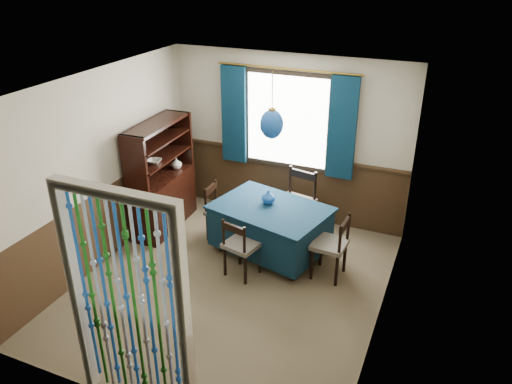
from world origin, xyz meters
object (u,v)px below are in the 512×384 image
at_px(sideboard, 162,191).
at_px(chair_left, 220,210).
at_px(vase_table, 268,197).
at_px(bowl_shelf, 154,161).
at_px(pendant_lamp, 272,124).
at_px(dining_table, 270,227).
at_px(chair_right, 332,245).
at_px(vase_sideboard, 176,163).
at_px(chair_far, 296,203).
at_px(chair_near, 241,246).

bearing_deg(sideboard, chair_left, -0.06).
height_order(vase_table, bowl_shelf, bowl_shelf).
relative_size(chair_left, pendant_lamp, 0.98).
height_order(sideboard, vase_table, sideboard).
bearing_deg(bowl_shelf, dining_table, 3.68).
distance_m(pendant_lamp, vase_table, 1.07).
bearing_deg(chair_right, vase_sideboard, 79.09).
bearing_deg(dining_table, chair_right, 0.90).
bearing_deg(pendant_lamp, vase_table, 125.70).
bearing_deg(chair_right, chair_left, 82.17).
bearing_deg(chair_left, bowl_shelf, -75.72).
bearing_deg(vase_table, pendant_lamp, -54.30).
bearing_deg(pendant_lamp, sideboard, 176.94).
bearing_deg(chair_far, chair_left, 37.61).
bearing_deg(bowl_shelf, chair_far, 21.35).
distance_m(sideboard, pendant_lamp, 2.17).
bearing_deg(pendant_lamp, bowl_shelf, -176.32).
distance_m(chair_left, vase_sideboard, 1.03).
xyz_separation_m(chair_near, chair_left, (-0.67, 0.75, -0.00)).
distance_m(dining_table, chair_far, 0.64).
distance_m(chair_left, pendant_lamp, 1.65).
xyz_separation_m(chair_near, pendant_lamp, (0.15, 0.62, 1.42)).
relative_size(chair_far, vase_sideboard, 5.30).
xyz_separation_m(chair_far, vase_sideboard, (-1.84, -0.17, 0.38)).
height_order(pendant_lamp, vase_sideboard, pendant_lamp).
bearing_deg(vase_sideboard, chair_near, -34.72).
height_order(bowl_shelf, vase_sideboard, bowl_shelf).
bearing_deg(bowl_shelf, chair_left, 15.40).
xyz_separation_m(chair_left, pendant_lamp, (0.83, -0.13, 1.42)).
bearing_deg(sideboard, chair_near, -26.50).
relative_size(chair_right, vase_table, 4.87).
height_order(chair_right, vase_table, vase_table).
distance_m(chair_left, chair_right, 1.76).
xyz_separation_m(sideboard, vase_table, (1.67, 0.01, 0.22)).
height_order(dining_table, vase_sideboard, vase_sideboard).
bearing_deg(chair_far, dining_table, 87.46).
distance_m(chair_near, vase_table, 0.81).
bearing_deg(vase_table, sideboard, -179.68).
bearing_deg(vase_sideboard, chair_left, -19.80).
relative_size(sideboard, vase_sideboard, 8.79).
xyz_separation_m(dining_table, chair_left, (-0.83, 0.13, 0.02)).
height_order(chair_far, vase_table, chair_far).
bearing_deg(bowl_shelf, pendant_lamp, 3.68).
bearing_deg(sideboard, dining_table, -5.33).
bearing_deg(vase_table, dining_table, -54.30).
distance_m(chair_near, vase_sideboard, 1.92).
height_order(chair_far, chair_right, chair_far).
relative_size(chair_left, bowl_shelf, 3.82).
xyz_separation_m(chair_left, chair_right, (1.72, -0.33, 0.02)).
height_order(sideboard, vase_sideboard, sideboard).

